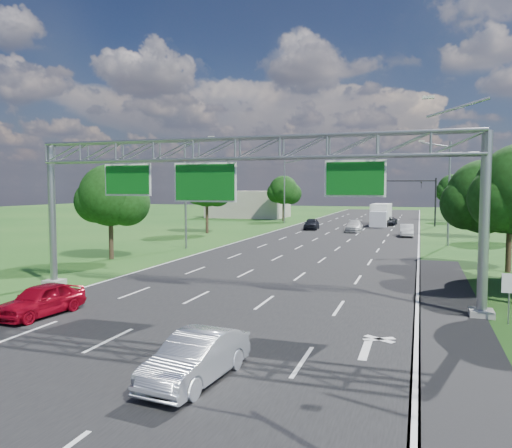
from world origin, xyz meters
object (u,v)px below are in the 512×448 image
at_px(red_coupe, 41,300).
at_px(box_truck, 381,215).
at_px(sign_gantry, 239,161).
at_px(regulatory_sign, 510,288).
at_px(traffic_signal, 410,191).
at_px(silver_sedan, 196,357).

bearing_deg(red_coupe, box_truck, 86.15).
bearing_deg(red_coupe, sign_gantry, 45.57).
xyz_separation_m(regulatory_sign, traffic_signal, (-4.92, 54.02, 3.66)).
bearing_deg(red_coupe, traffic_signal, 82.30).
xyz_separation_m(regulatory_sign, silver_sedan, (-9.57, -9.45, -0.81)).
bearing_deg(regulatory_sign, box_truck, 99.52).
bearing_deg(sign_gantry, silver_sedan, -76.56).
xyz_separation_m(traffic_signal, red_coupe, (-14.21, -58.86, -4.46)).
distance_m(traffic_signal, red_coupe, 60.72).
xyz_separation_m(regulatory_sign, box_truck, (-9.05, 54.01, 0.02)).
relative_size(regulatory_sign, red_coupe, 0.51).
distance_m(sign_gantry, traffic_signal, 53.51).
relative_size(red_coupe, silver_sedan, 0.97).
bearing_deg(traffic_signal, red_coupe, -103.57).
relative_size(regulatory_sign, traffic_signal, 0.17).
xyz_separation_m(red_coupe, box_truck, (10.07, 58.85, 0.83)).
bearing_deg(sign_gantry, box_truck, 86.74).
bearing_deg(sign_gantry, traffic_signal, 82.32).
bearing_deg(silver_sedan, regulatory_sign, 50.72).
height_order(sign_gantry, box_truck, sign_gantry).
xyz_separation_m(red_coupe, silver_sedan, (9.56, -4.61, -0.00)).
xyz_separation_m(sign_gantry, traffic_signal, (7.15, 53.00, -1.72)).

